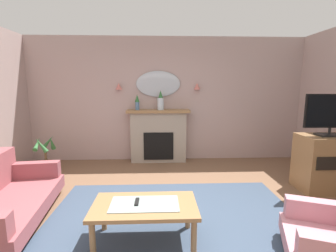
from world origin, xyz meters
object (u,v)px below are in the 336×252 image
(wall_mirror, at_px, (158,84))
(tv_remote, at_px, (137,202))
(potted_plant_small_fern, at_px, (46,155))
(mantel_vase_centre, at_px, (137,102))
(mantel_vase_left, at_px, (161,101))
(wall_sconce_right, at_px, (197,86))
(tv_flatscreen, at_px, (332,114))
(wall_sconce_left, at_px, (119,86))
(fireplace, at_px, (159,136))
(coffee_table, at_px, (145,209))
(tv_cabinet, at_px, (325,163))

(wall_mirror, xyz_separation_m, tv_remote, (-0.23, -2.93, -1.26))
(tv_remote, xyz_separation_m, potted_plant_small_fern, (-1.99, 2.27, -0.13))
(mantel_vase_centre, xyz_separation_m, tv_remote, (0.22, -2.76, -0.88))
(mantel_vase_left, xyz_separation_m, potted_plant_small_fern, (-2.28, -0.50, -1.02))
(wall_sconce_right, relative_size, tv_flatscreen, 0.17)
(mantel_vase_centre, xyz_separation_m, wall_sconce_left, (-0.40, 0.12, 0.32))
(fireplace, xyz_separation_m, coffee_table, (-0.15, -2.82, -0.19))
(mantel_vase_centre, xyz_separation_m, wall_sconce_right, (1.30, 0.12, 0.32))
(fireplace, height_order, wall_mirror, wall_mirror)
(tv_cabinet, relative_size, potted_plant_small_fern, 1.25)
(mantel_vase_left, xyz_separation_m, tv_flatscreen, (2.61, -1.60, -0.09))
(fireplace, height_order, potted_plant_small_fern, fireplace)
(wall_sconce_left, bearing_deg, mantel_vase_left, -7.59)
(mantel_vase_left, relative_size, tv_flatscreen, 0.49)
(wall_mirror, relative_size, tv_remote, 6.00)
(potted_plant_small_fern, bearing_deg, wall_sconce_right, 11.37)
(tv_remote, bearing_deg, mantel_vase_left, 84.17)
(tv_flatscreen, bearing_deg, coffee_table, -156.97)
(wall_sconce_left, relative_size, wall_sconce_right, 1.00)
(wall_sconce_left, xyz_separation_m, tv_remote, (0.62, -2.88, -1.21))
(wall_mirror, xyz_separation_m, tv_flatscreen, (2.66, -1.77, -0.46))
(wall_sconce_right, xyz_separation_m, tv_cabinet, (1.81, -1.70, -1.21))
(coffee_table, relative_size, tv_remote, 6.88)
(wall_sconce_left, bearing_deg, fireplace, -6.16)
(wall_mirror, height_order, tv_flatscreen, wall_mirror)
(coffee_table, bearing_deg, fireplace, 86.95)
(wall_sconce_left, relative_size, potted_plant_small_fern, 0.19)
(tv_flatscreen, relative_size, potted_plant_small_fern, 1.17)
(mantel_vase_left, xyz_separation_m, wall_mirror, (-0.05, 0.17, 0.37))
(tv_cabinet, bearing_deg, wall_sconce_right, 136.81)
(fireplace, height_order, wall_sconce_left, wall_sconce_left)
(wall_mirror, relative_size, tv_flatscreen, 1.14)
(wall_mirror, distance_m, tv_cabinet, 3.42)
(wall_sconce_right, distance_m, tv_cabinet, 2.76)
(mantel_vase_centre, distance_m, tv_remote, 2.91)
(mantel_vase_left, relative_size, tv_cabinet, 0.46)
(mantel_vase_left, xyz_separation_m, tv_cabinet, (2.61, -1.58, -0.89))
(fireplace, xyz_separation_m, wall_sconce_right, (0.85, 0.09, 1.09))
(mantel_vase_centre, height_order, mantel_vase_left, mantel_vase_left)
(wall_mirror, xyz_separation_m, tv_cabinet, (2.66, -1.75, -1.26))
(wall_mirror, height_order, coffee_table, wall_mirror)
(coffee_table, xyz_separation_m, tv_flatscreen, (2.81, 1.19, 0.86))
(wall_mirror, bearing_deg, fireplace, -90.00)
(mantel_vase_left, distance_m, tv_remote, 2.92)
(wall_sconce_left, distance_m, wall_sconce_right, 1.70)
(wall_sconce_right, height_order, coffee_table, wall_sconce_right)
(fireplace, xyz_separation_m, mantel_vase_left, (0.05, -0.03, 0.77))
(wall_sconce_left, bearing_deg, tv_flatscreen, -26.10)
(tv_remote, bearing_deg, wall_mirror, 85.47)
(mantel_vase_centre, distance_m, potted_plant_small_fern, 2.11)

